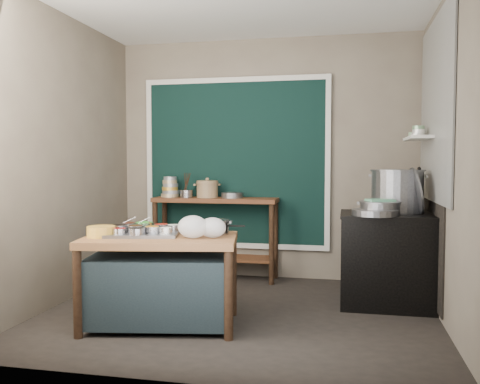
% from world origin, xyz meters
% --- Properties ---
extents(floor, '(3.50, 3.00, 0.02)m').
position_xyz_m(floor, '(0.00, 0.00, -0.01)').
color(floor, black).
rests_on(floor, ground).
extents(back_wall, '(3.50, 0.02, 2.80)m').
position_xyz_m(back_wall, '(0.00, 1.51, 1.40)').
color(back_wall, '#746A59').
rests_on(back_wall, floor).
extents(left_wall, '(0.02, 3.00, 2.80)m').
position_xyz_m(left_wall, '(-1.76, 0.00, 1.40)').
color(left_wall, '#746A59').
rests_on(left_wall, floor).
extents(right_wall, '(0.02, 3.00, 2.80)m').
position_xyz_m(right_wall, '(1.76, 0.00, 1.40)').
color(right_wall, '#746A59').
rests_on(right_wall, floor).
extents(curtain_panel, '(2.10, 0.02, 1.90)m').
position_xyz_m(curtain_panel, '(-0.35, 1.47, 1.35)').
color(curtain_panel, black).
rests_on(curtain_panel, back_wall).
extents(curtain_frame, '(2.22, 0.03, 2.02)m').
position_xyz_m(curtain_frame, '(-0.35, 1.46, 1.35)').
color(curtain_frame, beige).
rests_on(curtain_frame, back_wall).
extents(tile_panel, '(0.02, 1.70, 1.70)m').
position_xyz_m(tile_panel, '(1.74, 0.55, 1.85)').
color(tile_panel, '#B2B2AA').
rests_on(tile_panel, right_wall).
extents(soot_patch, '(0.01, 1.30, 1.30)m').
position_xyz_m(soot_patch, '(1.74, 0.65, 0.70)').
color(soot_patch, black).
rests_on(soot_patch, right_wall).
extents(wall_shelf, '(0.22, 0.70, 0.03)m').
position_xyz_m(wall_shelf, '(1.63, 0.85, 1.60)').
color(wall_shelf, beige).
rests_on(wall_shelf, right_wall).
extents(prep_table, '(1.35, 0.92, 0.75)m').
position_xyz_m(prep_table, '(-0.56, -0.48, 0.38)').
color(prep_table, brown).
rests_on(prep_table, floor).
extents(back_counter, '(1.45, 0.40, 0.95)m').
position_xyz_m(back_counter, '(-0.55, 1.28, 0.47)').
color(back_counter, '#5E2F1B').
rests_on(back_counter, floor).
extents(stove_block, '(0.90, 0.68, 0.85)m').
position_xyz_m(stove_block, '(1.35, 0.55, 0.42)').
color(stove_block, black).
rests_on(stove_block, floor).
extents(stove_top, '(0.92, 0.69, 0.03)m').
position_xyz_m(stove_top, '(1.35, 0.55, 0.86)').
color(stove_top, black).
rests_on(stove_top, stove_block).
extents(condiment_tray, '(0.68, 0.55, 0.03)m').
position_xyz_m(condiment_tray, '(-0.74, -0.43, 0.76)').
color(condiment_tray, gray).
rests_on(condiment_tray, prep_table).
extents(condiment_bowls, '(0.55, 0.44, 0.07)m').
position_xyz_m(condiment_bowls, '(-0.75, -0.42, 0.81)').
color(condiment_bowls, gray).
rests_on(condiment_bowls, condiment_tray).
extents(yellow_basin, '(0.30, 0.30, 0.09)m').
position_xyz_m(yellow_basin, '(-1.03, -0.61, 0.79)').
color(yellow_basin, gold).
rests_on(yellow_basin, prep_table).
extents(saucepan, '(0.23, 0.23, 0.13)m').
position_xyz_m(saucepan, '(-0.14, -0.26, 0.81)').
color(saucepan, gray).
rests_on(saucepan, prep_table).
extents(plastic_bag_a, '(0.31, 0.29, 0.19)m').
position_xyz_m(plastic_bag_a, '(-0.27, -0.51, 0.84)').
color(plastic_bag_a, white).
rests_on(plastic_bag_a, prep_table).
extents(plastic_bag_b, '(0.26, 0.24, 0.17)m').
position_xyz_m(plastic_bag_b, '(-0.12, -0.45, 0.83)').
color(plastic_bag_b, white).
rests_on(plastic_bag_b, prep_table).
extents(bowl_stack, '(0.22, 0.22, 0.24)m').
position_xyz_m(bowl_stack, '(-1.10, 1.28, 1.06)').
color(bowl_stack, tan).
rests_on(bowl_stack, back_counter).
extents(utensil_cup, '(0.19, 0.19, 0.09)m').
position_xyz_m(utensil_cup, '(-0.89, 1.24, 0.99)').
color(utensil_cup, gray).
rests_on(utensil_cup, back_counter).
extents(ceramic_crock, '(0.34, 0.34, 0.18)m').
position_xyz_m(ceramic_crock, '(-0.65, 1.28, 1.04)').
color(ceramic_crock, '#8B694C').
rests_on(ceramic_crock, back_counter).
extents(wide_bowl, '(0.25, 0.25, 0.06)m').
position_xyz_m(wide_bowl, '(-0.35, 1.28, 0.98)').
color(wide_bowl, gray).
rests_on(wide_bowl, back_counter).
extents(stock_pot, '(0.64, 0.64, 0.41)m').
position_xyz_m(stock_pot, '(1.43, 0.69, 1.09)').
color(stock_pot, gray).
rests_on(stock_pot, stove_top).
extents(pot_lid, '(0.14, 0.45, 0.44)m').
position_xyz_m(pot_lid, '(1.58, 0.54, 1.10)').
color(pot_lid, gray).
rests_on(pot_lid, stove_top).
extents(steamer, '(0.42, 0.42, 0.12)m').
position_xyz_m(steamer, '(1.25, 0.42, 0.94)').
color(steamer, gray).
rests_on(steamer, stove_top).
extents(green_cloth, '(0.28, 0.25, 0.02)m').
position_xyz_m(green_cloth, '(1.25, 0.42, 1.01)').
color(green_cloth, '#60AC82').
rests_on(green_cloth, steamer).
extents(shallow_pan, '(0.46, 0.46, 0.05)m').
position_xyz_m(shallow_pan, '(1.20, 0.33, 0.91)').
color(shallow_pan, gray).
rests_on(shallow_pan, stove_top).
extents(shelf_bowl_stack, '(0.13, 0.13, 0.11)m').
position_xyz_m(shelf_bowl_stack, '(1.63, 0.85, 1.66)').
color(shelf_bowl_stack, silver).
rests_on(shelf_bowl_stack, wall_shelf).
extents(shelf_bowl_green, '(0.18, 0.18, 0.05)m').
position_xyz_m(shelf_bowl_green, '(1.63, 1.04, 1.64)').
color(shelf_bowl_green, gray).
rests_on(shelf_bowl_green, wall_shelf).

